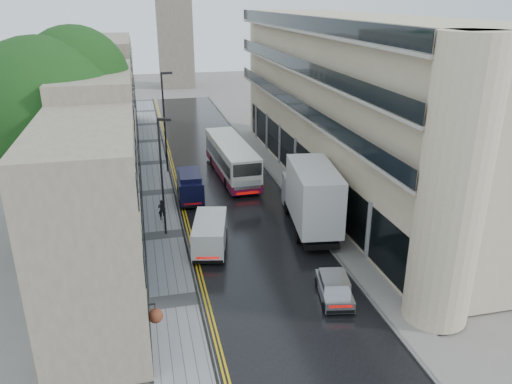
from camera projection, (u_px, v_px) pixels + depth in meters
name	position (u px, v px, depth m)	size (l,w,h in m)	color
road	(227.00, 188.00, 43.23)	(9.00, 85.00, 0.02)	black
left_sidewalk	(159.00, 193.00, 41.96)	(2.70, 85.00, 0.12)	gray
right_sidewalk	(287.00, 182.00, 44.37)	(1.80, 85.00, 0.12)	slate
old_shop_row	(108.00, 119.00, 41.29)	(4.50, 56.00, 12.00)	gray
modern_block	(350.00, 105.00, 41.54)	(8.00, 40.00, 14.00)	beige
tree_near	(49.00, 142.00, 31.23)	(10.56, 10.56, 13.89)	black
tree_far	(76.00, 111.00, 43.34)	(9.24, 9.24, 12.46)	black
cream_bus	(226.00, 171.00, 42.37)	(2.65, 11.67, 3.18)	white
white_lorry	(298.00, 209.00, 32.69)	(2.76, 9.18, 4.82)	silver
silver_hatchback	(325.00, 300.00, 25.93)	(1.55, 3.54, 1.33)	#A8A7AC
white_van	(193.00, 246.00, 30.77)	(1.99, 4.64, 2.10)	silver
navy_van	(180.00, 193.00, 38.70)	(1.92, 4.80, 2.45)	black
pedestrian	(162.00, 210.00, 36.46)	(0.57, 0.37, 1.56)	black
lamp_post_near	(162.00, 179.00, 33.07)	(0.91, 0.20, 8.11)	black
lamp_post_far	(165.00, 124.00, 45.43)	(1.03, 0.23, 9.12)	black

